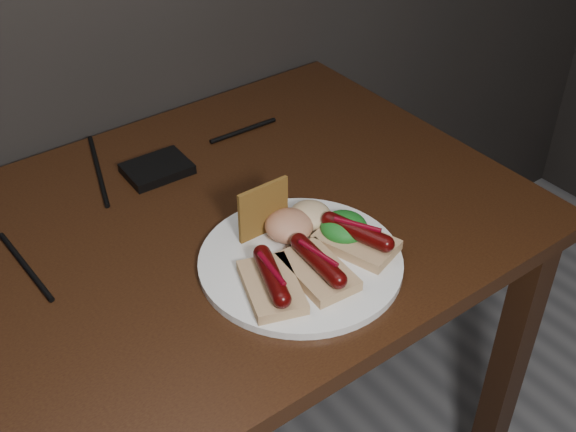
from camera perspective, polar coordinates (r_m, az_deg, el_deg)
The scene contains 11 objects.
desk at distance 1.12m, azimuth -15.05°, elevation -8.07°, with size 1.40×0.70×0.75m.
hard_drive at distance 1.24m, azimuth -10.31°, elevation 3.70°, with size 0.11×0.08×0.02m, color black.
desk_cables at distance 1.17m, azimuth -20.62°, elevation -1.21°, with size 1.01×0.36×0.01m.
plate at distance 1.04m, azimuth 0.99°, elevation -3.62°, with size 0.29×0.29×0.01m, color white.
bread_sausage_left at distance 0.97m, azimuth -1.29°, elevation -5.23°, with size 0.10×0.13×0.04m.
bread_sausage_center at distance 1.00m, azimuth 2.37°, elevation -4.01°, with size 0.08×0.12×0.04m.
bread_sausage_right at distance 1.05m, azimuth 5.44°, elevation -1.73°, with size 0.10×0.13×0.04m.
crispbread at distance 1.05m, azimuth -1.96°, elevation 0.51°, with size 0.09×0.01×0.09m, color olive.
salad_greens at distance 1.06m, azimuth 4.44°, elevation -0.90°, with size 0.07×0.07×0.04m, color #105017.
salsa_mound at distance 1.06m, azimuth 0.08°, elevation -0.76°, with size 0.07×0.07×0.04m, color #A71B10.
coleslaw_mound at distance 1.08m, azimuth 1.74°, elevation 0.06°, with size 0.06×0.06×0.04m, color beige.
Camera 1 is at (-0.22, 0.60, 1.44)m, focal length 45.00 mm.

